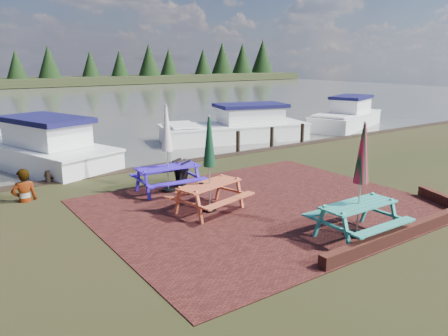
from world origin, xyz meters
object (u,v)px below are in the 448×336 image
object	(u,v)px
boat_jetty	(38,150)
person	(22,169)
picnic_table_teal	(359,198)
chalkboard	(182,173)
picnic_table_blue	(168,163)
picnic_table_red	(210,179)
boat_far	(347,118)
boat_near	(238,129)
jetty	(42,154)

from	to	relation	value
boat_jetty	person	bearing A→B (deg)	-124.80
picnic_table_teal	chalkboard	size ratio (longest dim) A/B	3.03
picnic_table_blue	boat_jetty	world-z (taller)	picnic_table_blue
picnic_table_red	boat_far	xyz separation A→B (m)	(15.90, 8.58, -0.47)
picnic_table_blue	boat_far	distance (m)	17.20
person	boat_far	bearing A→B (deg)	-165.54
picnic_table_teal	picnic_table_blue	distance (m)	5.96
picnic_table_blue	boat_jetty	xyz separation A→B (m)	(-2.35, 6.60, -0.46)
boat_jetty	boat_near	world-z (taller)	boat_jetty
boat_jetty	picnic_table_teal	bearing A→B (deg)	-88.95
picnic_table_blue	chalkboard	size ratio (longest dim) A/B	3.04
boat_far	boat_jetty	bearing A→B (deg)	68.82
boat_near	boat_jetty	bearing A→B (deg)	105.21
boat_far	person	size ratio (longest dim) A/B	3.74
jetty	boat_near	distance (m)	9.73
picnic_table_teal	picnic_table_red	size ratio (longest dim) A/B	1.03
picnic_table_red	picnic_table_blue	bearing A→B (deg)	77.92
picnic_table_teal	boat_jetty	xyz separation A→B (m)	(-4.27, 12.24, -0.46)
chalkboard	jetty	bearing A→B (deg)	78.25
boat_jetty	person	size ratio (longest dim) A/B	4.27
jetty	boat_far	xyz separation A→B (m)	(17.99, -1.17, 0.32)
boat_jetty	chalkboard	bearing A→B (deg)	-83.10
boat_jetty	picnic_table_blue	bearing A→B (deg)	-88.57
picnic_table_red	chalkboard	xyz separation A→B (m)	(0.54, 2.49, -0.45)
picnic_table_teal	picnic_table_red	world-z (taller)	picnic_table_teal
picnic_table_blue	picnic_table_red	bearing A→B (deg)	-83.45
picnic_table_teal	boat_jetty	distance (m)	12.97
boat_jetty	boat_far	world-z (taller)	boat_jetty
picnic_table_blue	boat_far	bearing A→B (deg)	26.30
boat_near	person	world-z (taller)	person
chalkboard	boat_near	world-z (taller)	boat_near
boat_far	person	distance (m)	20.42
picnic_table_red	jetty	bearing A→B (deg)	88.05
picnic_table_blue	boat_far	world-z (taller)	picnic_table_blue
picnic_table_teal	person	distance (m)	9.22
boat_jetty	person	world-z (taller)	person
picnic_table_red	jetty	xyz separation A→B (m)	(-2.08, 9.75, -0.79)
picnic_table_teal	boat_far	xyz separation A→B (m)	(14.06, 11.99, -0.50)
picnic_table_red	person	xyz separation A→B (m)	(-3.94, 3.77, 0.06)
picnic_table_teal	boat_far	bearing A→B (deg)	41.37
picnic_table_red	boat_jetty	bearing A→B (deg)	91.37
boat_near	boat_far	size ratio (longest dim) A/B	1.13
person	chalkboard	bearing A→B (deg)	164.86
picnic_table_red	boat_far	bearing A→B (deg)	14.33
boat_near	picnic_table_red	bearing A→B (deg)	154.17
jetty	person	world-z (taller)	person
chalkboard	boat_near	distance (m)	9.57
picnic_table_teal	jetty	world-z (taller)	picnic_table_teal
person	picnic_table_teal	bearing A→B (deg)	129.67
boat_near	boat_far	world-z (taller)	boat_far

